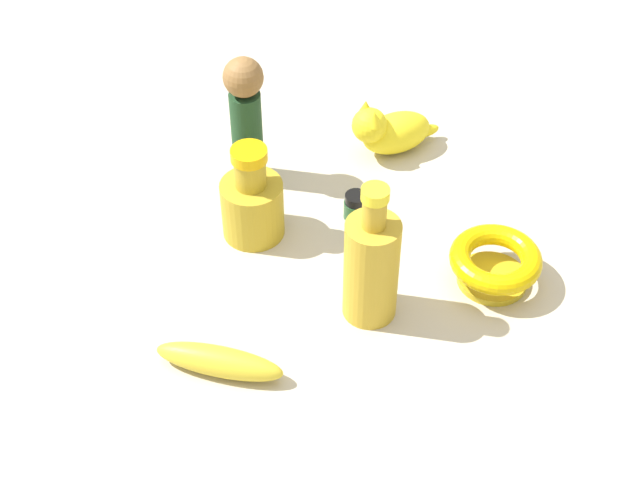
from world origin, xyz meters
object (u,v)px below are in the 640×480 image
object	(u,v)px
nail_polish_jar	(356,206)
bowl	(495,262)
cat_figurine	(390,130)
bottle_tall	(371,266)
person_figure_adult	(246,115)
bottle_short	(252,202)
banana	(219,361)

from	to	relation	value
nail_polish_jar	bowl	bearing A→B (deg)	-52.21
bowl	cat_figurine	world-z (taller)	cat_figurine
cat_figurine	bottle_tall	distance (m)	0.34
bowl	person_figure_adult	bearing A→B (deg)	130.18
bowl	person_figure_adult	world-z (taller)	person_figure_adult
bottle_short	person_figure_adult	bearing A→B (deg)	79.33
cat_figurine	bottle_tall	world-z (taller)	bottle_tall
bowl	bottle_tall	size ratio (longest dim) A/B	0.59
bottle_short	bowl	size ratio (longest dim) A/B	1.20
person_figure_adult	bottle_tall	world-z (taller)	bottle_tall
banana	cat_figurine	distance (m)	0.50
nail_polish_jar	bottle_tall	size ratio (longest dim) A/B	0.19
person_figure_adult	bottle_short	bearing A→B (deg)	-100.67
bowl	nail_polish_jar	world-z (taller)	bowl
bottle_short	nail_polish_jar	xyz separation A→B (m)	(0.15, -0.01, -0.04)
bottle_short	cat_figurine	bearing A→B (deg)	25.89
nail_polish_jar	cat_figurine	distance (m)	0.17
banana	bottle_tall	bearing A→B (deg)	42.43
banana	nail_polish_jar	world-z (taller)	nail_polish_jar
bottle_short	bottle_tall	world-z (taller)	bottle_tall
bottle_short	nail_polish_jar	world-z (taller)	bottle_short
bowl	person_figure_adult	size ratio (longest dim) A/B	0.59
bottle_short	nail_polish_jar	bearing A→B (deg)	-4.30
banana	person_figure_adult	xyz separation A→B (m)	(0.12, 0.36, 0.10)
bowl	nail_polish_jar	bearing A→B (deg)	127.79
banana	nail_polish_jar	distance (m)	0.34
person_figure_adult	bottle_tall	size ratio (longest dim) A/B	0.99
nail_polish_jar	bottle_short	bearing A→B (deg)	175.70
person_figure_adult	cat_figurine	distance (m)	0.24
banana	bowl	bearing A→B (deg)	37.43
bowl	nail_polish_jar	distance (m)	0.23
cat_figurine	bottle_tall	xyz separation A→B (m)	(-0.14, -0.31, 0.04)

